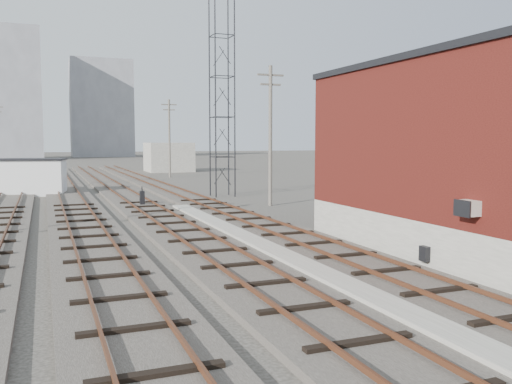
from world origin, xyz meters
TOP-DOWN VIEW (x-y plane):
  - ground at (0.00, 60.00)m, footprint 320.00×320.00m
  - track_right at (2.50, 39.00)m, footprint 3.20×90.00m
  - track_mid_right at (-1.50, 39.00)m, footprint 3.20×90.00m
  - track_mid_left at (-5.50, 39.00)m, footprint 3.20×90.00m
  - track_left at (-9.50, 39.00)m, footprint 3.20×90.00m
  - platform_curb at (0.50, 14.00)m, footprint 0.90×28.00m
  - brick_building at (7.50, 12.00)m, footprint 6.54×12.20m
  - lattice_tower at (5.50, 35.00)m, footprint 1.60×1.60m
  - utility_pole_right_a at (6.50, 28.00)m, footprint 1.80×0.24m
  - utility_pole_right_b at (6.50, 58.00)m, footprint 1.80×0.24m
  - apartment_right at (8.00, 150.00)m, footprint 16.00×12.00m
  - shed_right at (9.00, 70.00)m, footprint 6.00×6.00m
  - switch_stand at (-1.43, 30.08)m, footprint 0.29×0.29m
  - site_trailer at (-8.95, 41.19)m, footprint 7.23×4.16m

SIDE VIEW (x-z plane):
  - ground at x=0.00m, z-range 0.00..0.00m
  - track_right at x=2.50m, z-range -0.09..0.30m
  - track_mid_right at x=-1.50m, z-range -0.09..0.30m
  - track_mid_left at x=-5.50m, z-range -0.09..0.30m
  - track_left at x=-9.50m, z-range -0.09..0.30m
  - platform_curb at x=0.50m, z-range 0.00..0.26m
  - switch_stand at x=-1.43m, z-range -0.03..1.21m
  - site_trailer at x=-8.95m, z-range 0.01..2.88m
  - shed_right at x=9.00m, z-range 0.00..4.00m
  - brick_building at x=7.50m, z-range 0.02..7.24m
  - utility_pole_right_a at x=6.50m, z-range 0.30..9.30m
  - utility_pole_right_b at x=6.50m, z-range 0.30..9.30m
  - lattice_tower at x=5.50m, z-range 0.00..15.00m
  - apartment_right at x=8.00m, z-range 0.00..26.00m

